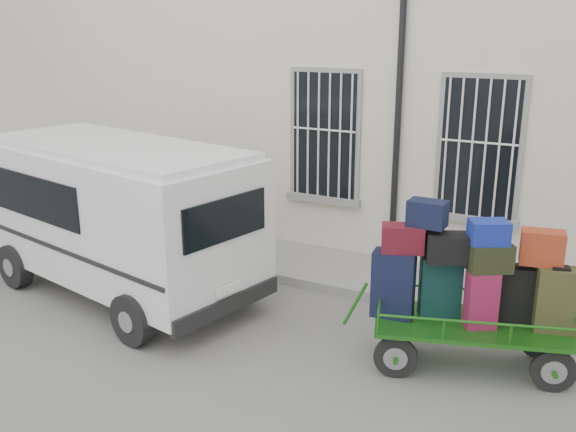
# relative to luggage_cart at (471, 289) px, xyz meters

# --- Properties ---
(ground) EXTENTS (80.00, 80.00, 0.00)m
(ground) POSITION_rel_luggage_cart_xyz_m (-2.91, -0.09, -1.06)
(ground) COLOR slate
(ground) RESTS_ON ground
(building) EXTENTS (24.00, 5.15, 6.00)m
(building) POSITION_rel_luggage_cart_xyz_m (-2.91, 5.40, 1.94)
(building) COLOR beige
(building) RESTS_ON ground
(sidewalk) EXTENTS (24.00, 1.70, 0.15)m
(sidewalk) POSITION_rel_luggage_cart_xyz_m (-2.91, 2.11, -0.98)
(sidewalk) COLOR gray
(sidewalk) RESTS_ON ground
(luggage_cart) EXTENTS (2.82, 1.74, 2.13)m
(luggage_cart) POSITION_rel_luggage_cart_xyz_m (0.00, 0.00, 0.00)
(luggage_cart) COLOR black
(luggage_cart) RESTS_ON ground
(van) EXTENTS (5.11, 2.95, 2.43)m
(van) POSITION_rel_luggage_cart_xyz_m (-5.41, -0.22, 0.33)
(van) COLOR silver
(van) RESTS_ON ground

